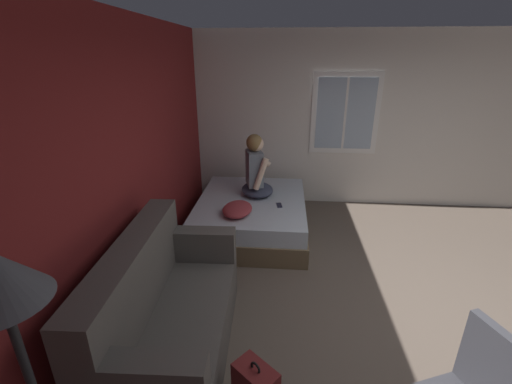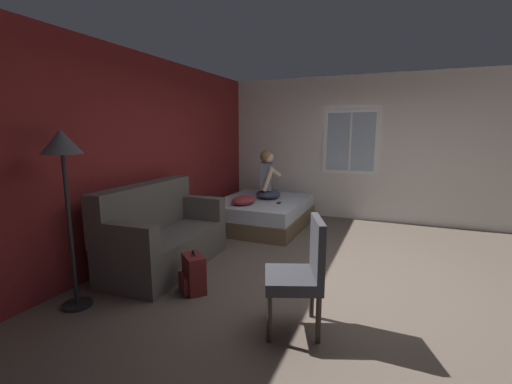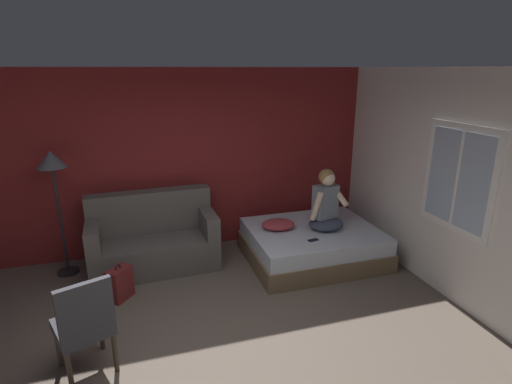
% 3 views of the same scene
% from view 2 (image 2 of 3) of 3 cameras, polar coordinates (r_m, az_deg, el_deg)
% --- Properties ---
extents(ground_plane, '(40.00, 40.00, 0.00)m').
position_cam_2_polar(ground_plane, '(4.13, 14.82, -14.31)').
color(ground_plane, brown).
extents(wall_back_accent, '(10.92, 0.16, 2.70)m').
position_cam_2_polar(wall_back_accent, '(4.97, -18.58, 5.75)').
color(wall_back_accent, maroon).
rests_on(wall_back_accent, ground).
extents(wall_side_with_window, '(0.19, 6.87, 2.70)m').
position_cam_2_polar(wall_side_with_window, '(6.80, 18.84, 6.79)').
color(wall_side_with_window, silver).
rests_on(wall_side_with_window, ground).
extents(bed, '(1.85, 1.50, 0.48)m').
position_cam_2_polar(bed, '(6.15, 0.95, -3.49)').
color(bed, brown).
rests_on(bed, ground).
extents(couch, '(1.73, 0.89, 1.04)m').
position_cam_2_polar(couch, '(4.47, -15.44, -7.04)').
color(couch, '#514C47').
rests_on(couch, ground).
extents(side_chair, '(0.59, 0.59, 0.98)m').
position_cam_2_polar(side_chair, '(2.97, 7.53, -12.83)').
color(side_chair, '#382D23').
rests_on(side_chair, ground).
extents(person_seated, '(0.62, 0.56, 0.88)m').
position_cam_2_polar(person_seated, '(6.17, 1.93, 2.22)').
color(person_seated, '#383D51').
rests_on(person_seated, bed).
extents(backpack, '(0.35, 0.35, 0.46)m').
position_cam_2_polar(backpack, '(3.77, -10.45, -13.36)').
color(backpack, maroon).
rests_on(backpack, ground).
extents(throw_pillow, '(0.52, 0.42, 0.14)m').
position_cam_2_polar(throw_pillow, '(5.69, -2.07, -1.37)').
color(throw_pillow, '#993338').
rests_on(throw_pillow, bed).
extents(cell_phone, '(0.15, 0.09, 0.01)m').
position_cam_2_polar(cell_phone, '(5.80, 3.85, -1.82)').
color(cell_phone, black).
rests_on(cell_phone, bed).
extents(floor_lamp, '(0.36, 0.36, 1.70)m').
position_cam_2_polar(floor_lamp, '(3.56, -29.47, 4.71)').
color(floor_lamp, black).
rests_on(floor_lamp, ground).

